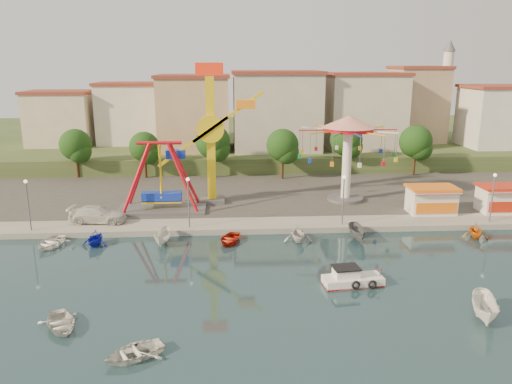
{
  "coord_description": "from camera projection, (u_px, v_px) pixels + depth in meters",
  "views": [
    {
      "loc": [
        -4.03,
        -36.31,
        17.22
      ],
      "look_at": [
        -1.03,
        14.0,
        4.0
      ],
      "focal_mm": 35.0,
      "sensor_mm": 36.0,
      "label": 1
    }
  ],
  "objects": [
    {
      "name": "skiff",
      "position": [
        485.0,
        309.0,
        34.15
      ],
      "size": [
        2.96,
        4.53,
        1.64
      ],
      "primitive_type": "imported",
      "rotation": [
        0.0,
        0.0,
        -0.35
      ],
      "color": "white",
      "rests_on": "ground"
    },
    {
      "name": "rowboat_b",
      "position": [
        134.0,
        352.0,
        29.81
      ],
      "size": [
        4.51,
        4.15,
        0.76
      ],
      "primitive_type": "imported",
      "rotation": [
        0.0,
        0.0,
        -1.03
      ],
      "color": "silver",
      "rests_on": "ground"
    },
    {
      "name": "tree_4",
      "position": [
        346.0,
        140.0,
        75.07
      ],
      "size": [
        4.86,
        4.86,
        7.6
      ],
      "color": "#382314",
      "rests_on": "quay_deck"
    },
    {
      "name": "booth_left",
      "position": [
        431.0,
        200.0,
        56.11
      ],
      "size": [
        5.4,
        3.78,
        3.08
      ],
      "color": "white",
      "rests_on": "quay_deck"
    },
    {
      "name": "lamp_post_1",
      "position": [
        189.0,
        204.0,
        50.96
      ],
      "size": [
        0.14,
        0.14,
        5.0
      ],
      "primitive_type": "cylinder",
      "color": "#59595E",
      "rests_on": "quay_deck"
    },
    {
      "name": "building_6",
      "position": [
        502.0,
        109.0,
        86.96
      ],
      "size": [
        8.23,
        8.98,
        12.36
      ],
      "primitive_type": "cube",
      "color": "silver",
      "rests_on": "hill_terrace"
    },
    {
      "name": "hill_terrace",
      "position": [
        246.0,
        139.0,
        103.97
      ],
      "size": [
        200.0,
        60.0,
        3.0
      ],
      "primitive_type": "cube",
      "color": "#384C26",
      "rests_on": "ground"
    },
    {
      "name": "tree_3",
      "position": [
        282.0,
        145.0,
        71.66
      ],
      "size": [
        4.68,
        4.68,
        7.32
      ],
      "color": "#382314",
      "rests_on": "quay_deck"
    },
    {
      "name": "kamikaze_tower",
      "position": [
        214.0,
        139.0,
        58.78
      ],
      "size": [
        8.41,
        3.1,
        16.5
      ],
      "color": "#59595E",
      "rests_on": "quay_deck"
    },
    {
      "name": "moored_boat_1",
      "position": [
        95.0,
        238.0,
        47.96
      ],
      "size": [
        3.0,
        3.33,
        1.54
      ],
      "primitive_type": "imported",
      "rotation": [
        0.0,
        0.0,
        -0.18
      ],
      "color": "#141FB7",
      "rests_on": "ground"
    },
    {
      "name": "tree_2",
      "position": [
        213.0,
        142.0,
        72.39
      ],
      "size": [
        5.02,
        5.02,
        7.85
      ],
      "color": "#382314",
      "rests_on": "quay_deck"
    },
    {
      "name": "tree_5",
      "position": [
        416.0,
        142.0,
        73.9
      ],
      "size": [
        4.83,
        4.83,
        7.54
      ],
      "color": "#382314",
      "rests_on": "quay_deck"
    },
    {
      "name": "asphalt_pad",
      "position": [
        257.0,
        186.0,
        68.47
      ],
      "size": [
        90.0,
        28.0,
        0.01
      ],
      "primitive_type": "cube",
      "color": "#4C4944",
      "rests_on": "quay_deck"
    },
    {
      "name": "moored_boat_3",
      "position": [
        230.0,
        239.0,
        48.8
      ],
      "size": [
        3.6,
        4.28,
        0.76
      ],
      "primitive_type": "imported",
      "rotation": [
        0.0,
        0.0,
        -0.31
      ],
      "color": "#B01F0E",
      "rests_on": "ground"
    },
    {
      "name": "ground",
      "position": [
        279.0,
        285.0,
        39.66
      ],
      "size": [
        200.0,
        200.0,
        0.0
      ],
      "primitive_type": "plane",
      "color": "#122D33",
      "rests_on": "ground"
    },
    {
      "name": "moored_boat_4",
      "position": [
        298.0,
        233.0,
        49.07
      ],
      "size": [
        2.88,
        3.3,
        1.68
      ],
      "primitive_type": "imported",
      "rotation": [
        0.0,
        0.0,
        0.04
      ],
      "color": "silver",
      "rests_on": "ground"
    },
    {
      "name": "rowboat_a",
      "position": [
        61.0,
        323.0,
        33.12
      ],
      "size": [
        4.02,
        4.48,
        0.76
      ],
      "primitive_type": "imported",
      "rotation": [
        0.0,
        0.0,
        0.47
      ],
      "color": "silver",
      "rests_on": "ground"
    },
    {
      "name": "moored_boat_7",
      "position": [
        476.0,
        230.0,
        50.13
      ],
      "size": [
        3.07,
        3.37,
        1.53
      ],
      "primitive_type": "imported",
      "rotation": [
        0.0,
        0.0,
        -0.22
      ],
      "color": "orange",
      "rests_on": "ground"
    },
    {
      "name": "tree_0",
      "position": [
        75.0,
        145.0,
        72.48
      ],
      "size": [
        4.6,
        4.6,
        7.19
      ],
      "color": "#382314",
      "rests_on": "quay_deck"
    },
    {
      "name": "minaret",
      "position": [
        446.0,
        88.0,
        90.68
      ],
      "size": [
        2.8,
        2.8,
        18.0
      ],
      "color": "silver",
      "rests_on": "hill_terrace"
    },
    {
      "name": "building_2",
      "position": [
        202.0,
        112.0,
        87.17
      ],
      "size": [
        11.95,
        9.28,
        11.23
      ],
      "primitive_type": "cube",
      "color": "tan",
      "rests_on": "hill_terrace"
    },
    {
      "name": "pirate_ship_ride",
      "position": [
        161.0,
        178.0,
        56.73
      ],
      "size": [
        10.0,
        5.0,
        8.0
      ],
      "color": "#59595E",
      "rests_on": "quay_deck"
    },
    {
      "name": "quay_deck",
      "position": [
        247.0,
        149.0,
        99.45
      ],
      "size": [
        200.0,
        100.0,
        0.6
      ],
      "primitive_type": "cube",
      "color": "#9E998E",
      "rests_on": "ground"
    },
    {
      "name": "moored_boat_5",
      "position": [
        358.0,
        233.0,
        49.44
      ],
      "size": [
        1.52,
        3.9,
        1.5
      ],
      "primitive_type": "imported",
      "rotation": [
        0.0,
        0.0,
        0.02
      ],
      "color": "#5C5D62",
      "rests_on": "ground"
    },
    {
      "name": "lamp_post_3",
      "position": [
        492.0,
        199.0,
        52.8
      ],
      "size": [
        0.14,
        0.14,
        5.0
      ],
      "primitive_type": "cylinder",
      "color": "#59595E",
      "rests_on": "quay_deck"
    },
    {
      "name": "van",
      "position": [
        98.0,
        214.0,
        52.98
      ],
      "size": [
        6.15,
        2.95,
        1.73
      ],
      "primitive_type": "imported",
      "rotation": [
        0.0,
        0.0,
        1.48
      ],
      "color": "silver",
      "rests_on": "quay_deck"
    },
    {
      "name": "building_5",
      "position": [
        433.0,
        112.0,
        87.93
      ],
      "size": [
        12.77,
        10.96,
        11.21
      ],
      "primitive_type": "cube",
      "color": "tan",
      "rests_on": "hill_terrace"
    },
    {
      "name": "moored_boat_0",
      "position": [
        50.0,
        242.0,
        47.8
      ],
      "size": [
        3.64,
        4.46,
        0.81
      ],
      "primitive_type": "imported",
      "rotation": [
        0.0,
        0.0,
        -0.24
      ],
      "color": "white",
      "rests_on": "ground"
    },
    {
      "name": "lamp_post_0",
      "position": [
        29.0,
        207.0,
        50.04
      ],
      "size": [
        0.14,
        0.14,
        5.0
      ],
      "primitive_type": "cylinder",
      "color": "#59595E",
      "rests_on": "quay_deck"
    },
    {
      "name": "booth_mid",
      "position": [
        502.0,
        198.0,
        56.59
      ],
      "size": [
        5.4,
        3.78,
        3.08
      ],
      "color": "white",
      "rests_on": "quay_deck"
    },
    {
      "name": "moored_boat_2",
      "position": [
        163.0,
        237.0,
        48.35
      ],
      "size": [
        1.71,
        3.74,
        1.4
      ],
      "primitive_type": "imported",
      "rotation": [
        0.0,
        0.0,
        -0.1
      ],
      "color": "silver",
      "rests_on": "ground"
    },
    {
      "name": "cabin_motorboat",
      "position": [
        351.0,
        280.0,
        39.56
      ],
      "size": [
        4.88,
        2.32,
        1.66
      ],
      "rotation": [
        0.0,
        0.0,
        0.12
      ],
      "color": "white",
      "rests_on": "ground"
    },
    {
      "name": "tree_1",
      "position": [
        144.0,
        147.0,
        72.41
      ],
      "size": [
        4.35,
        4.35,
        6.8
      ],
      "color": "#382314",
      "rests_on": "quay_deck"
    },
    {
      "name": "wave_swinger",
      "position": [
        348.0,
        139.0,
        59.71
      ],
      "size": [
        11.6,
        11.6,
        10.4
      ],
      "color": "#59595E",
      "rests_on": "quay_deck"
    },
    {
      "name": "building_3",
      "position": [
        283.0,
        120.0,
        85.17
      ],
      "size": [
        12.59,
        10.5,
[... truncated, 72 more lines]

